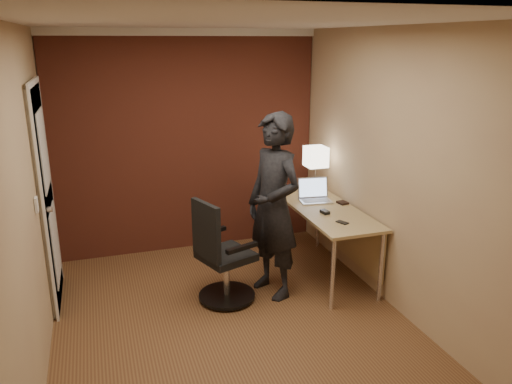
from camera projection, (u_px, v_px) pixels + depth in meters
room at (169, 142)px, 5.17m from camera, size 4.00×4.00×4.00m
desk at (332, 219)px, 5.16m from camera, size 0.60×1.50×0.73m
desk_lamp at (316, 157)px, 5.46m from camera, size 0.22×0.22×0.54m
laptop at (314, 194)px, 5.34m from camera, size 0.36×0.30×0.23m
mouse at (325, 212)px, 4.94m from camera, size 0.07×0.11×0.03m
phone at (342, 222)px, 4.69m from camera, size 0.10×0.13×0.01m
wallet at (343, 203)px, 5.24m from camera, size 0.11×0.12×0.02m
office_chair at (221, 259)px, 4.62m from camera, size 0.57×0.63×0.99m
person at (274, 207)px, 4.67m from camera, size 0.62×0.75×1.77m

